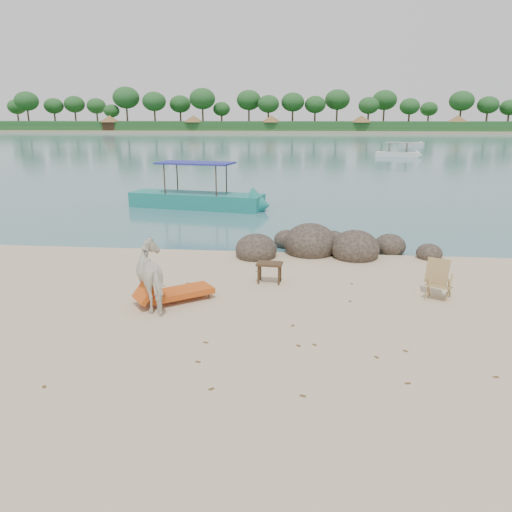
{
  "coord_description": "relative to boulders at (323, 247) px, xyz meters",
  "views": [
    {
      "loc": [
        1.01,
        -9.67,
        4.28
      ],
      "look_at": [
        -0.16,
        2.0,
        1.0
      ],
      "focal_mm": 35.0,
      "sensor_mm": 36.0,
      "label": 1
    }
  ],
  "objects": [
    {
      "name": "deck_chair",
      "position": [
        2.65,
        -3.92,
        0.21
      ],
      "size": [
        0.82,
        0.85,
        0.92
      ],
      "primitive_type": null,
      "rotation": [
        0.0,
        0.0,
        -0.5
      ],
      "color": "#9F834F",
      "rests_on": "ground"
    },
    {
      "name": "far_scenery",
      "position": [
        -1.59,
        130.69,
        2.89
      ],
      "size": [
        420.0,
        18.0,
        9.5
      ],
      "color": "#1E4C1E",
      "rests_on": "ground"
    },
    {
      "name": "boat_near",
      "position": [
        -5.95,
        8.26,
        1.55
      ],
      "size": [
        7.59,
        3.01,
        3.59
      ],
      "primitive_type": null,
      "rotation": [
        0.0,
        0.0,
        -0.19
      ],
      "color": "#1A7971",
      "rests_on": "water"
    },
    {
      "name": "water",
      "position": [
        -1.62,
        83.99,
        -0.25
      ],
      "size": [
        400.0,
        400.0,
        0.0
      ],
      "primitive_type": "plane",
      "color": "#3A6E74",
      "rests_on": "ground"
    },
    {
      "name": "boat_mid",
      "position": [
        9.55,
        42.67,
        1.05
      ],
      "size": [
        5.43,
        2.66,
        2.6
      ],
      "primitive_type": null,
      "rotation": [
        0.0,
        0.0,
        -0.29
      ],
      "color": "silver",
      "rests_on": "water"
    },
    {
      "name": "far_shore",
      "position": [
        -1.62,
        163.99,
        -0.25
      ],
      "size": [
        420.0,
        90.0,
        1.4
      ],
      "primitive_type": "cube",
      "color": "tan",
      "rests_on": "ground"
    },
    {
      "name": "lounge_chair",
      "position": [
        -3.56,
        -4.69,
        0.05
      ],
      "size": [
        2.03,
        1.77,
        0.6
      ],
      "primitive_type": null,
      "rotation": [
        0.0,
        0.0,
        0.65
      ],
      "color": "#CE4618",
      "rests_on": "ground"
    },
    {
      "name": "cow",
      "position": [
        -4.02,
        -5.01,
        0.48
      ],
      "size": [
        1.64,
        1.88,
        1.47
      ],
      "primitive_type": "imported",
      "rotation": [
        0.0,
        0.0,
        3.74
      ],
      "color": "white",
      "rests_on": "ground"
    },
    {
      "name": "side_table",
      "position": [
        -1.51,
        -3.13,
        0.02
      ],
      "size": [
        0.7,
        0.48,
        0.54
      ],
      "primitive_type": null,
      "rotation": [
        0.0,
        0.0,
        -0.07
      ],
      "color": "#382816",
      "rests_on": "ground"
    },
    {
      "name": "boat_far",
      "position": [
        15.62,
        65.69,
        0.03
      ],
      "size": [
        4.68,
        3.66,
        0.57
      ],
      "primitive_type": null,
      "rotation": [
        0.0,
        0.0,
        0.59
      ],
      "color": "beige",
      "rests_on": "water"
    },
    {
      "name": "boulders",
      "position": [
        0.0,
        0.0,
        0.0
      ],
      "size": [
        6.45,
        3.07,
        1.28
      ],
      "rotation": [
        0.0,
        0.0,
        -0.05
      ],
      "color": "#2F241F",
      "rests_on": "ground"
    },
    {
      "name": "dead_leaves",
      "position": [
        -0.93,
        -6.28,
        -0.24
      ],
      "size": [
        7.58,
        6.77,
        0.0
      ],
      "color": "brown",
      "rests_on": "ground"
    }
  ]
}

